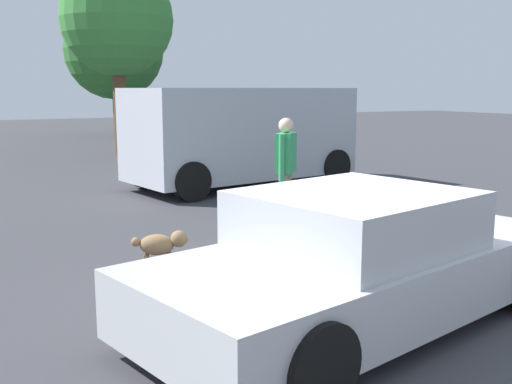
{
  "coord_description": "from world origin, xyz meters",
  "views": [
    {
      "loc": [
        -3.45,
        -4.38,
        2.1
      ],
      "look_at": [
        -0.13,
        1.78,
        0.9
      ],
      "focal_mm": 42.45,
      "sensor_mm": 36.0,
      "label": 1
    }
  ],
  "objects_px": {
    "van_white": "(243,133)",
    "pedestrian": "(286,162)",
    "sedan_foreground": "(360,262)",
    "dog": "(161,244)"
  },
  "relations": [
    {
      "from": "sedan_foreground",
      "to": "van_white",
      "type": "height_order",
      "value": "van_white"
    },
    {
      "from": "sedan_foreground",
      "to": "van_white",
      "type": "relative_size",
      "value": 0.88
    },
    {
      "from": "van_white",
      "to": "dog",
      "type": "bearing_deg",
      "value": -134.68
    },
    {
      "from": "dog",
      "to": "pedestrian",
      "type": "bearing_deg",
      "value": 51.21
    },
    {
      "from": "pedestrian",
      "to": "dog",
      "type": "bearing_deg",
      "value": 72.2
    },
    {
      "from": "sedan_foreground",
      "to": "van_white",
      "type": "xyz_separation_m",
      "value": [
        2.67,
        7.52,
        0.58
      ]
    },
    {
      "from": "sedan_foreground",
      "to": "dog",
      "type": "relative_size",
      "value": 7.38
    },
    {
      "from": "dog",
      "to": "pedestrian",
      "type": "height_order",
      "value": "pedestrian"
    },
    {
      "from": "sedan_foreground",
      "to": "dog",
      "type": "height_order",
      "value": "sedan_foreground"
    },
    {
      "from": "van_white",
      "to": "pedestrian",
      "type": "distance_m",
      "value": 4.05
    }
  ]
}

